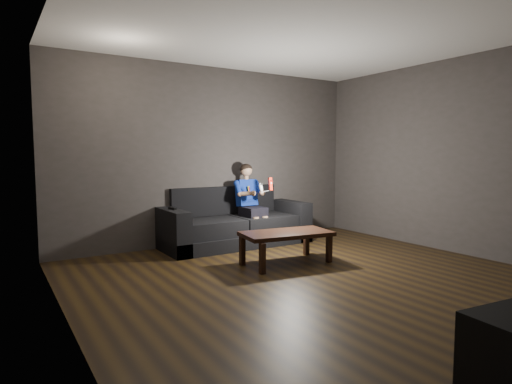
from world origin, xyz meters
TOP-DOWN VIEW (x-y plane):
  - floor at (0.00, 0.00)m, footprint 5.00×5.00m
  - back_wall at (0.00, 2.50)m, footprint 5.00×0.04m
  - left_wall at (-2.50, 0.00)m, footprint 0.04×5.00m
  - right_wall at (2.50, 0.00)m, footprint 0.04×5.00m
  - ceiling at (0.00, 0.00)m, footprint 5.00×5.00m
  - sofa at (0.14, 2.18)m, footprint 2.25×0.97m
  - child at (0.40, 2.12)m, footprint 0.46×0.56m
  - wii_remote_red at (0.49, 1.69)m, footprint 0.05×0.07m
  - nunchuk_white at (0.32, 1.69)m, footprint 0.08×0.09m
  - wii_remote_black at (-0.87, 2.10)m, footprint 0.06×0.17m
  - coffee_table at (0.14, 0.81)m, footprint 1.19×0.71m

SIDE VIEW (x-z plane):
  - floor at x=0.00m, z-range 0.00..0.00m
  - sofa at x=0.14m, z-range -0.15..0.72m
  - coffee_table at x=0.14m, z-range 0.15..0.56m
  - wii_remote_black at x=-0.87m, z-range 0.61..0.65m
  - child at x=0.40m, z-range 0.17..1.29m
  - nunchuk_white at x=0.32m, z-range 0.83..0.97m
  - wii_remote_red at x=0.49m, z-range 0.84..1.04m
  - back_wall at x=0.00m, z-range 0.00..2.70m
  - left_wall at x=-2.50m, z-range 0.00..2.70m
  - right_wall at x=2.50m, z-range 0.00..2.70m
  - ceiling at x=0.00m, z-range 2.69..2.71m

